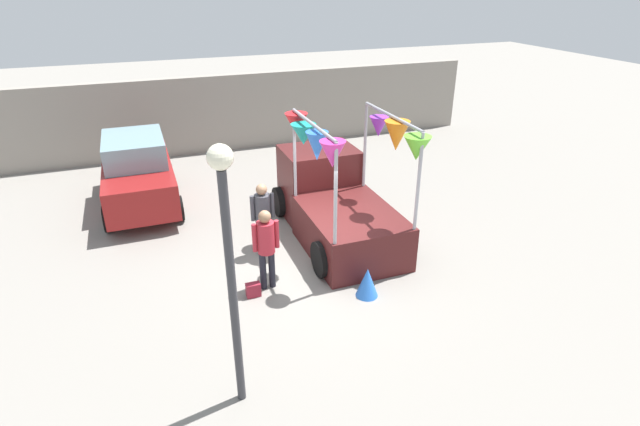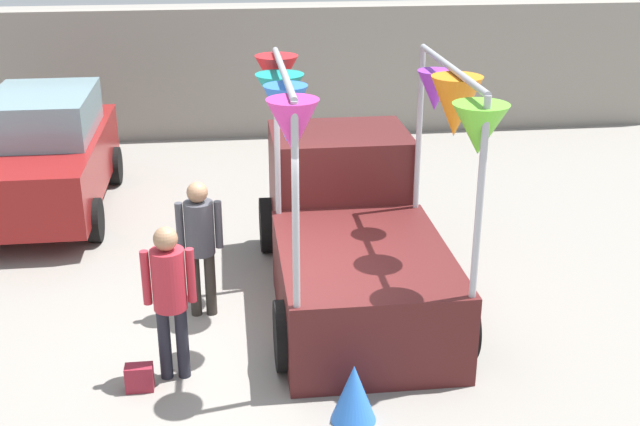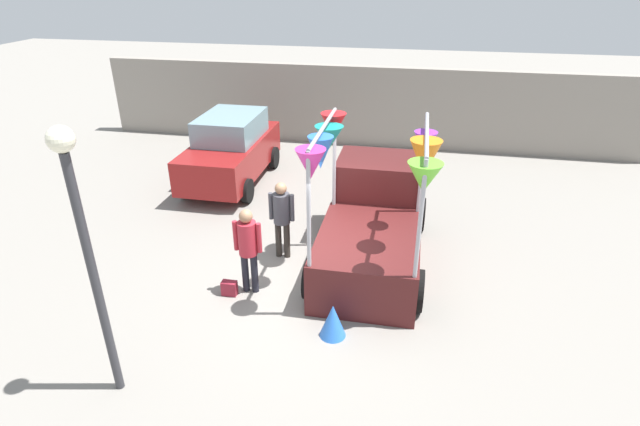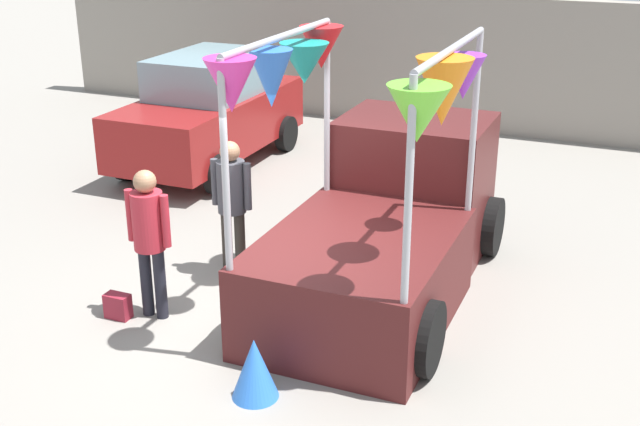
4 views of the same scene
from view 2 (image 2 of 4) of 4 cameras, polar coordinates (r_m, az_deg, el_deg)
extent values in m
plane|color=gray|center=(9.15, -2.77, -9.14)|extent=(60.00, 60.00, 0.00)
cube|color=#4C1919|center=(9.18, 3.10, -5.48)|extent=(1.90, 2.60, 1.00)
cube|color=#4C1919|center=(10.82, 1.35, 1.23)|extent=(1.80, 1.40, 1.80)
cube|color=#8CB2C6|center=(10.67, 1.37, 3.50)|extent=(1.76, 1.37, 0.60)
cylinder|color=black|center=(11.25, -3.72, -0.83)|extent=(0.22, 0.76, 0.76)
cylinder|color=black|center=(11.50, 5.78, -0.39)|extent=(0.22, 0.76, 0.76)
cylinder|color=black|center=(8.52, -2.49, -8.70)|extent=(0.22, 0.76, 0.76)
cylinder|color=black|center=(8.84, 10.00, -7.83)|extent=(0.22, 0.76, 0.76)
cylinder|color=#A5A5AD|center=(9.65, -3.08, 5.58)|extent=(0.07, 0.07, 2.02)
cylinder|color=#A5A5AD|center=(9.91, 7.07, 5.88)|extent=(0.07, 0.07, 2.02)
cylinder|color=#A5A5AD|center=(7.34, -1.75, 0.29)|extent=(0.07, 0.07, 2.02)
cylinder|color=#A5A5AD|center=(7.68, 11.29, 0.85)|extent=(0.07, 0.07, 2.02)
cylinder|color=#A5A5AD|center=(8.22, -2.62, 9.99)|extent=(0.07, 2.44, 0.07)
cylinder|color=#A5A5AD|center=(8.52, 9.31, 10.16)|extent=(0.07, 2.44, 0.07)
cone|color=#D83399|center=(7.27, -1.94, 6.19)|extent=(0.69, 0.69, 0.50)
cone|color=#66CC33|center=(7.63, 11.27, 5.86)|extent=(0.76, 0.76, 0.48)
cone|color=blue|center=(8.08, -2.44, 7.07)|extent=(0.48, 0.48, 0.58)
cone|color=orange|center=(8.38, 9.60, 7.47)|extent=(0.59, 0.59, 0.63)
cone|color=teal|center=(8.86, -2.87, 8.44)|extent=(0.75, 0.75, 0.44)
cone|color=purple|center=(9.15, 8.20, 8.62)|extent=(0.54, 0.54, 0.45)
cone|color=red|center=(9.30, -3.09, 9.68)|extent=(0.53, 0.53, 0.47)
cube|color=maroon|center=(13.16, -18.83, 3.23)|extent=(1.70, 4.00, 0.90)
cube|color=#72939E|center=(13.09, -19.12, 6.67)|extent=(1.50, 2.10, 0.66)
cylinder|color=black|center=(14.65, -20.96, 2.93)|extent=(0.18, 0.64, 0.64)
cylinder|color=black|center=(14.32, -14.36, 3.30)|extent=(0.18, 0.64, 0.64)
cylinder|color=black|center=(11.99, -15.71, -0.48)|extent=(0.18, 0.64, 0.64)
cylinder|color=black|center=(8.49, -10.98, -9.08)|extent=(0.13, 0.13, 0.81)
cylinder|color=black|center=(8.47, -9.76, -9.04)|extent=(0.13, 0.13, 0.81)
cylinder|color=#B22633|center=(8.13, -10.71, -4.67)|extent=(0.34, 0.34, 0.64)
sphere|color=#997051|center=(7.95, -10.93, -1.81)|extent=(0.24, 0.24, 0.24)
cylinder|color=#B22633|center=(8.14, -12.28, -4.52)|extent=(0.09, 0.09, 0.58)
cylinder|color=#B22633|center=(8.11, -9.18, -4.40)|extent=(0.09, 0.09, 0.58)
cylinder|color=#2D2823|center=(9.62, -8.87, -5.03)|extent=(0.13, 0.13, 0.80)
cylinder|color=#2D2823|center=(9.62, -7.80, -4.99)|extent=(0.13, 0.13, 0.80)
cylinder|color=#3F3F47|center=(9.32, -8.58, -1.06)|extent=(0.34, 0.34, 0.64)
sphere|color=#997051|center=(9.16, -8.73, 1.47)|extent=(0.24, 0.24, 0.24)
cylinder|color=#3F3F47|center=(9.32, -9.94, -0.94)|extent=(0.09, 0.09, 0.57)
cylinder|color=#3F3F47|center=(9.30, -7.23, -0.82)|extent=(0.09, 0.09, 0.57)
cube|color=maroon|center=(8.48, -12.72, -11.35)|extent=(0.28, 0.16, 0.28)
cube|color=gray|center=(16.58, -5.05, 9.90)|extent=(18.00, 0.36, 2.60)
cone|color=blue|center=(7.78, 2.42, -12.67)|extent=(0.62, 0.62, 0.60)
camera|label=1|loc=(2.93, -121.43, 8.92)|focal=28.00mm
camera|label=3|loc=(2.28, 94.26, 21.02)|focal=28.00mm
camera|label=4|loc=(4.17, 71.98, 1.25)|focal=45.00mm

